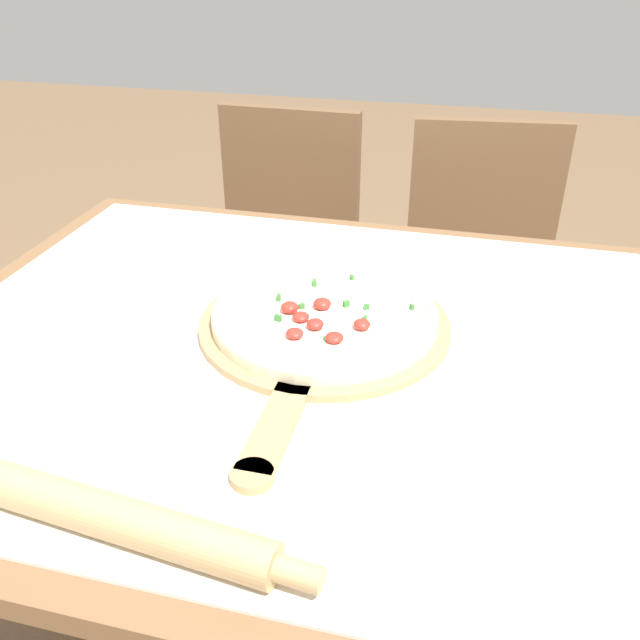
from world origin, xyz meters
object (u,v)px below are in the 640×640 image
pizza_peel (322,330)px  chair_right (478,277)px  rolling_pin (123,520)px  chair_left (282,255)px  pizza (325,313)px

pizza_peel → chair_right: chair_right is taller
rolling_pin → chair_left: size_ratio=0.47×
pizza_peel → pizza: (-0.00, 0.02, 0.02)m
rolling_pin → chair_right: 1.27m
rolling_pin → chair_right: bearing=75.0°
rolling_pin → chair_right: size_ratio=0.47×
pizza → chair_left: 0.86m
rolling_pin → pizza: bearing=77.7°
chair_left → chair_right: bearing=1.4°
pizza → rolling_pin: size_ratio=0.81×
pizza_peel → rolling_pin: (-0.10, -0.43, 0.02)m
pizza → chair_left: size_ratio=0.38×
pizza_peel → chair_left: 0.87m
chair_left → pizza: bearing=-66.6°
chair_left → chair_right: (0.53, -0.00, 0.00)m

